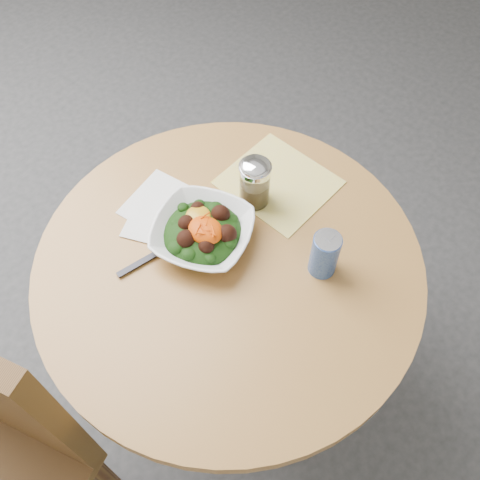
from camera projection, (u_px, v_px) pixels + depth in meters
The scene contains 8 objects.
ground at pixel (232, 373), 1.85m from camera, with size 6.00×6.00×0.00m, color #2F2F31.
table at pixel (230, 300), 1.39m from camera, with size 0.90×0.90×0.75m.
cloth_napkin at pixel (278, 182), 1.36m from camera, with size 0.26×0.23×0.00m, color #DAB60B.
paper_napkins at pixel (164, 211), 1.31m from camera, with size 0.23×0.23×0.00m.
salad_bowl at pixel (203, 232), 1.23m from camera, with size 0.29×0.29×0.09m.
fork at pixel (162, 251), 1.24m from camera, with size 0.08×0.21×0.00m.
spice_shaker at pixel (255, 182), 1.27m from camera, with size 0.08×0.08×0.14m.
beverage_can at pixel (325, 254), 1.17m from camera, with size 0.06×0.06×0.12m.
Camera 1 is at (0.43, -0.47, 1.80)m, focal length 40.00 mm.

